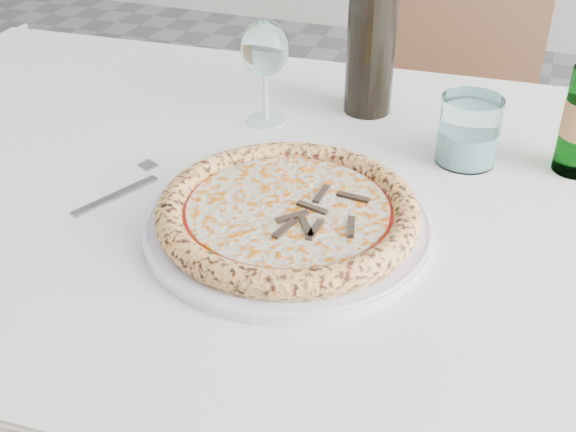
# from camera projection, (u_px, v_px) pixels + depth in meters

# --- Properties ---
(dining_table) EXTENTS (1.57, 0.98, 0.76)m
(dining_table) POSITION_uv_depth(u_px,v_px,m) (313.00, 242.00, 0.99)
(dining_table) COLOR brown
(dining_table) RESTS_ON floor
(chair_far) EXTENTS (0.43, 0.43, 0.93)m
(chair_far) POSITION_uv_depth(u_px,v_px,m) (440.00, 110.00, 1.67)
(chair_far) COLOR brown
(chair_far) RESTS_ON floor
(plate) EXTENTS (0.34, 0.34, 0.02)m
(plate) POSITION_uv_depth(u_px,v_px,m) (288.00, 224.00, 0.86)
(plate) COLOR white
(plate) RESTS_ON dining_table
(pizza) EXTENTS (0.31, 0.31, 0.03)m
(pizza) POSITION_uv_depth(u_px,v_px,m) (288.00, 211.00, 0.85)
(pizza) COLOR tan
(pizza) RESTS_ON plate
(fork) EXTENTS (0.06, 0.18, 0.00)m
(fork) POSITION_uv_depth(u_px,v_px,m) (127.00, 185.00, 0.94)
(fork) COLOR gray
(fork) RESTS_ON dining_table
(wine_glass) EXTENTS (0.07, 0.07, 0.16)m
(wine_glass) POSITION_uv_depth(u_px,v_px,m) (265.00, 51.00, 1.05)
(wine_glass) COLOR silver
(wine_glass) RESTS_ON dining_table
(tumbler) EXTENTS (0.08, 0.08, 0.09)m
(tumbler) POSITION_uv_depth(u_px,v_px,m) (468.00, 135.00, 0.98)
(tumbler) COLOR white
(tumbler) RESTS_ON dining_table
(wine_bottle) EXTENTS (0.07, 0.07, 0.30)m
(wine_bottle) POSITION_uv_depth(u_px,v_px,m) (372.00, 31.00, 1.07)
(wine_bottle) COLOR black
(wine_bottle) RESTS_ON dining_table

